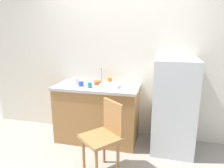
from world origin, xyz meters
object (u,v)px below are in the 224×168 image
terracotta_bowl (98,83)px  cup_teal (90,85)px  cup_blue (81,84)px  refrigerator (174,106)px  cup_white (77,81)px  cup_orange (110,80)px  chair (105,134)px  dish_tray (110,85)px

terracotta_bowl → cup_teal: size_ratio=1.69×
cup_blue → refrigerator: bearing=3.2°
terracotta_bowl → cup_white: (-0.33, -0.06, 0.02)m
cup_teal → cup_orange: (0.22, 0.31, 0.01)m
chair → cup_orange: (-0.17, 0.91, 0.44)m
chair → terracotta_bowl: size_ratio=6.66×
refrigerator → cup_teal: size_ratio=16.92×
dish_tray → cup_orange: cup_orange is taller
cup_teal → cup_blue: size_ratio=1.00×
terracotta_bowl → cup_orange: cup_orange is taller
chair → cup_white: cup_white is taller
cup_white → chair: bearing=-48.5°
terracotta_bowl → cup_white: bearing=-170.2°
chair → cup_teal: size_ratio=11.26×
dish_tray → terracotta_bowl: size_ratio=2.10×
refrigerator → cup_blue: bearing=-176.8°
refrigerator → cup_white: (-1.47, 0.01, 0.27)m
cup_teal → cup_white: 0.31m
refrigerator → cup_white: 1.50m
chair → terracotta_bowl: 0.97m
chair → terracotta_bowl: (-0.33, 0.81, 0.42)m
terracotta_bowl → cup_teal: 0.21m
refrigerator → cup_blue: (-1.36, -0.08, 0.26)m
cup_teal → cup_orange: size_ratio=0.80×
dish_tray → cup_orange: bearing=105.3°
cup_white → cup_blue: (0.11, -0.09, -0.01)m
chair → cup_blue: (-0.55, 0.66, 0.43)m
cup_teal → cup_orange: cup_orange is taller
terracotta_bowl → cup_orange: size_ratio=1.35×
refrigerator → cup_teal: 1.24m
dish_tray → cup_white: 0.55m
terracotta_bowl → cup_orange: (0.16, 0.11, 0.02)m
dish_tray → cup_white: bearing=175.8°
chair → cup_teal: 0.84m
cup_orange → dish_tray: bearing=-74.7°
cup_teal → chair: bearing=-56.9°
refrigerator → dish_tray: refrigerator is taller
refrigerator → cup_teal: (-1.20, -0.13, 0.26)m
refrigerator → cup_white: refrigerator is taller
refrigerator → cup_teal: refrigerator is taller
dish_tray → cup_orange: 0.21m
dish_tray → terracotta_bowl: (-0.22, 0.10, 0.01)m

